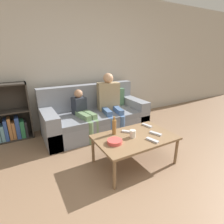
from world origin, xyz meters
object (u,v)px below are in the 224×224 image
tv_remote_0 (156,133)px  tv_remote_3 (147,125)px  cup_near (133,134)px  bookshelf (9,120)px  snack_bowl (115,142)px  bottle (114,127)px  coffee_table (135,139)px  person_adult (109,99)px  couch (95,117)px  person_child (84,112)px  tv_remote_1 (128,132)px  tv_remote_2 (152,140)px

tv_remote_0 → tv_remote_3: 0.28m
cup_near → bookshelf: bearing=130.9°
snack_bowl → bottle: bearing=61.4°
cup_near → tv_remote_3: 0.45m
coffee_table → person_adult: 1.23m
couch → person_child: bearing=-152.2°
bookshelf → tv_remote_1: bookshelf is taller
couch → person_adult: (0.27, -0.08, 0.35)m
person_adult → couch: bearing=173.1°
tv_remote_0 → person_child: bearing=96.1°
coffee_table → tv_remote_3: 0.41m
cup_near → coffee_table: bearing=2.0°
coffee_table → tv_remote_3: tv_remote_3 is taller
cup_near → tv_remote_0: 0.34m
couch → tv_remote_1: 1.11m
couch → snack_bowl: 1.33m
cup_near → bottle: bearing=129.8°
coffee_table → cup_near: cup_near is taller
person_child → tv_remote_3: bearing=-63.4°
person_adult → tv_remote_0: (0.04, -1.26, -0.21)m
bookshelf → tv_remote_3: bearing=-38.6°
tv_remote_2 → tv_remote_1: bearing=95.3°
tv_remote_3 → cup_near: bearing=-167.0°
coffee_table → tv_remote_2: (0.11, -0.21, 0.05)m
couch → person_child: 0.38m
bookshelf → tv_remote_1: 2.10m
coffee_table → person_child: bearing=105.6°
person_child → cup_near: 1.14m
bookshelf → coffee_table: (1.48, -1.66, 0.01)m
tv_remote_3 → bookshelf: bearing=129.3°
coffee_table → cup_near: (-0.04, -0.00, 0.09)m
bottle → tv_remote_0: bearing=-29.7°
snack_bowl → bottle: bottle is taller
couch → tv_remote_0: bearing=-77.0°
person_adult → tv_remote_0: 1.27m
coffee_table → person_child: (-0.31, 1.10, 0.11)m
tv_remote_3 → tv_remote_2: bearing=-134.2°
tv_remote_0 → tv_remote_1: size_ratio=1.14×
couch → cup_near: couch is taller
bottle → tv_remote_1: bearing=-13.6°
tv_remote_2 → snack_bowl: 0.48m
bottle → bookshelf: bearing=131.0°
bookshelf → tv_remote_2: bearing=-49.5°
couch → cup_near: 1.27m
person_child → snack_bowl: person_child is taller
person_child → couch: bearing=18.1°
person_child → tv_remote_2: (0.42, -1.31, -0.06)m
bookshelf → person_child: bookshelf is taller
coffee_table → tv_remote_1: 0.16m
tv_remote_1 → tv_remote_3: same height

